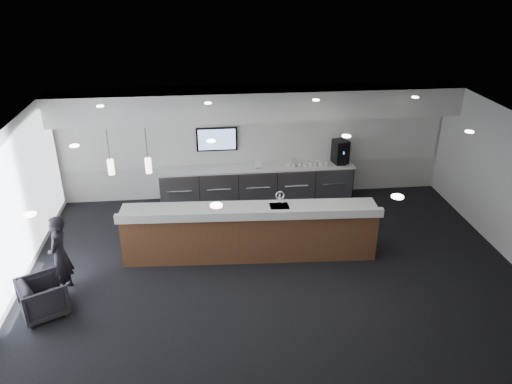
{
  "coord_description": "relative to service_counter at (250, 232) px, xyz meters",
  "views": [
    {
      "loc": [
        -1.31,
        -8.22,
        5.83
      ],
      "look_at": [
        -0.28,
        1.3,
        1.34
      ],
      "focal_mm": 35.0,
      "sensor_mm": 36.0,
      "label": 1
    }
  ],
  "objects": [
    {
      "name": "ceiling_can_lights",
      "position": [
        0.44,
        -0.96,
        2.4
      ],
      "size": [
        7.0,
        5.0,
        0.02
      ],
      "primitive_type": null,
      "color": "white",
      "rests_on": "ceiling"
    },
    {
      "name": "armchair",
      "position": [
        -3.86,
        -1.56,
        -0.22
      ],
      "size": [
        1.04,
        1.03,
        0.71
      ],
      "primitive_type": "imported",
      "rotation": [
        0.0,
        0.0,
        2.06
      ],
      "color": "black",
      "rests_on": "ground"
    },
    {
      "name": "info_sign_left",
      "position": [
        0.48,
        2.59,
        0.49
      ],
      "size": [
        0.17,
        0.04,
        0.23
      ],
      "primitive_type": "cube",
      "rotation": [
        0.0,
        0.0,
        -0.09
      ],
      "color": "white",
      "rests_on": "back_credenza"
    },
    {
      "name": "wall_tv",
      "position": [
        -0.56,
        2.94,
        1.08
      ],
      "size": [
        1.05,
        0.08,
        0.62
      ],
      "color": "black",
      "rests_on": "back_wall"
    },
    {
      "name": "soffit_bulkhead",
      "position": [
        0.44,
        2.59,
        2.08
      ],
      "size": [
        10.0,
        0.9,
        0.7
      ],
      "primitive_type": "cube",
      "color": "silver",
      "rests_on": "back_wall"
    },
    {
      "name": "ceiling",
      "position": [
        0.44,
        -0.96,
        2.43
      ],
      "size": [
        10.0,
        8.0,
        0.02
      ],
      "primitive_type": "cube",
      "color": "black",
      "rests_on": "back_wall"
    },
    {
      "name": "cup_1",
      "position": [
        2.1,
        2.59,
        0.42
      ],
      "size": [
        0.15,
        0.15,
        0.1
      ],
      "primitive_type": "imported",
      "rotation": [
        0.0,
        0.0,
        0.65
      ],
      "color": "white",
      "rests_on": "back_credenza"
    },
    {
      "name": "cup_0",
      "position": [
        2.24,
        2.59,
        0.42
      ],
      "size": [
        0.1,
        0.1,
        0.1
      ],
      "primitive_type": "imported",
      "color": "white",
      "rests_on": "back_credenza"
    },
    {
      "name": "lounge_guest",
      "position": [
        -3.66,
        -0.89,
        0.23
      ],
      "size": [
        0.42,
        0.61,
        1.6
      ],
      "primitive_type": "imported",
      "rotation": [
        0.0,
        0.0,
        -1.63
      ],
      "color": "black",
      "rests_on": "ground"
    },
    {
      "name": "pendant_left",
      "position": [
        -1.96,
        -0.16,
        1.68
      ],
      "size": [
        0.12,
        0.12,
        0.3
      ],
      "primitive_type": "cylinder",
      "color": "#FFE7C6",
      "rests_on": "ceiling"
    },
    {
      "name": "cup_2",
      "position": [
        1.96,
        2.59,
        0.42
      ],
      "size": [
        0.13,
        0.13,
        0.1
      ],
      "primitive_type": "imported",
      "rotation": [
        0.0,
        0.0,
        1.29
      ],
      "color": "white",
      "rests_on": "back_credenza"
    },
    {
      "name": "alcove_panel",
      "position": [
        0.44,
        3.01,
        1.03
      ],
      "size": [
        9.8,
        0.06,
        1.4
      ],
      "primitive_type": "cube",
      "color": "silver",
      "rests_on": "back_wall"
    },
    {
      "name": "cup_4",
      "position": [
        1.68,
        2.59,
        0.42
      ],
      "size": [
        0.14,
        0.14,
        0.1
      ],
      "primitive_type": "imported",
      "rotation": [
        0.0,
        0.0,
        2.58
      ],
      "color": "white",
      "rests_on": "back_credenza"
    },
    {
      "name": "cup_7",
      "position": [
        1.26,
        2.59,
        0.42
      ],
      "size": [
        0.12,
        0.12,
        0.1
      ],
      "primitive_type": "imported",
      "rotation": [
        0.0,
        0.0,
        4.52
      ],
      "color": "white",
      "rests_on": "back_credenza"
    },
    {
      "name": "ground",
      "position": [
        0.44,
        -0.96,
        -0.57
      ],
      "size": [
        10.0,
        10.0,
        0.0
      ],
      "primitive_type": "plane",
      "color": "black",
      "rests_on": "ground"
    },
    {
      "name": "cup_6",
      "position": [
        1.4,
        2.59,
        0.42
      ],
      "size": [
        0.15,
        0.15,
        0.1
      ],
      "primitive_type": "imported",
      "rotation": [
        0.0,
        0.0,
        3.87
      ],
      "color": "white",
      "rests_on": "back_credenza"
    },
    {
      "name": "info_sign_right",
      "position": [
        1.41,
        2.6,
        0.5
      ],
      "size": [
        0.18,
        0.07,
        0.25
      ],
      "primitive_type": "cube",
      "rotation": [
        0.0,
        0.0,
        0.28
      ],
      "color": "white",
      "rests_on": "back_credenza"
    },
    {
      "name": "service_counter",
      "position": [
        0.0,
        0.0,
        0.0
      ],
      "size": [
        5.42,
        1.17,
        1.49
      ],
      "rotation": [
        0.0,
        0.0,
        -0.05
      ],
      "color": "brown",
      "rests_on": "ground"
    },
    {
      "name": "window_blinds_wall",
      "position": [
        -4.52,
        -0.96,
        0.93
      ],
      "size": [
        0.04,
        7.36,
        2.55
      ],
      "primitive_type": "cube",
      "color": "silver",
      "rests_on": "left_wall"
    },
    {
      "name": "back_wall",
      "position": [
        0.44,
        3.04,
        0.93
      ],
      "size": [
        10.0,
        0.02,
        3.0
      ],
      "primitive_type": "cube",
      "color": "silver",
      "rests_on": "ground"
    },
    {
      "name": "left_wall",
      "position": [
        -4.56,
        -0.96,
        0.93
      ],
      "size": [
        0.02,
        8.0,
        3.0
      ],
      "primitive_type": "cube",
      "color": "silver",
      "rests_on": "ground"
    },
    {
      "name": "pendant_right",
      "position": [
        -2.66,
        -0.16,
        1.68
      ],
      "size": [
        0.12,
        0.12,
        0.3
      ],
      "primitive_type": "cylinder",
      "color": "#FFE7C6",
      "rests_on": "ceiling"
    },
    {
      "name": "back_credenza",
      "position": [
        0.44,
        2.68,
        -0.1
      ],
      "size": [
        5.06,
        0.66,
        0.95
      ],
      "color": "#9DA0A5",
      "rests_on": "ground"
    },
    {
      "name": "coffee_machine",
      "position": [
        2.64,
        2.74,
        0.68
      ],
      "size": [
        0.42,
        0.51,
        0.62
      ],
      "rotation": [
        0.0,
        0.0,
        0.19
      ],
      "color": "black",
      "rests_on": "back_credenza"
    },
    {
      "name": "cup_3",
      "position": [
        1.82,
        2.59,
        0.42
      ],
      "size": [
        0.13,
        0.13,
        0.1
      ],
      "primitive_type": "imported",
      "rotation": [
        0.0,
        0.0,
        1.94
      ],
      "color": "white",
      "rests_on": "back_credenza"
    },
    {
      "name": "cup_5",
      "position": [
        1.54,
        2.59,
        0.42
      ],
      "size": [
        0.11,
        0.11,
        0.1
      ],
      "primitive_type": "imported",
      "rotation": [
        0.0,
        0.0,
        3.23
      ],
      "color": "white",
      "rests_on": "back_credenza"
    }
  ]
}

